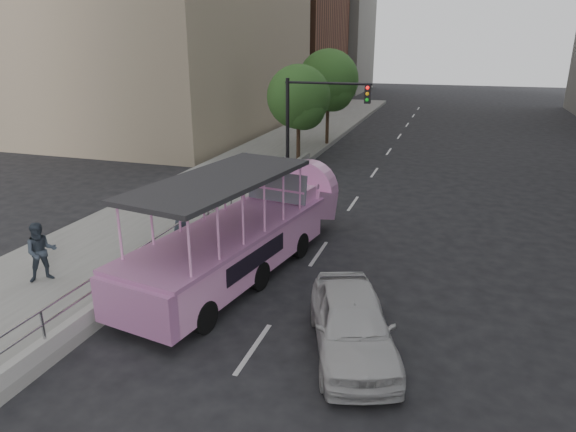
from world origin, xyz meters
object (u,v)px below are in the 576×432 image
Objects in this scene: pedestrian_far at (181,210)px; pedestrian_mid at (41,252)px; parking_sign at (242,177)px; street_tree_far at (329,83)px; duck_boat at (247,232)px; traffic_signal at (311,115)px; car at (352,323)px; street_tree_near at (300,100)px.

pedestrian_mid is at bearing 150.82° from pedestrian_far.
parking_sign is at bearing -22.90° from pedestrian_far.
street_tree_far reaches higher than parking_sign.
traffic_signal reaches higher than duck_boat.
pedestrian_mid is 8.46m from parking_sign.
duck_boat reaches higher than parking_sign.
street_tree_far reaches higher than pedestrian_mid.
parking_sign is at bearing 24.95° from pedestrian_mid.
street_tree_near reaches higher than car.
pedestrian_mid is 23.32m from street_tree_far.
pedestrian_mid is at bearing -109.88° from parking_sign.
pedestrian_mid is at bearing 158.22° from car.
traffic_signal is at bearing -65.02° from street_tree_near.
traffic_signal is at bearing 27.70° from pedestrian_mid.
car is 2.49× the size of pedestrian_mid.
street_tree_far is (0.20, 6.00, 0.49)m from street_tree_near.
car is 24.42m from street_tree_far.
pedestrian_far is 9.49m from traffic_signal.
pedestrian_mid is 17.34m from street_tree_near.
pedestrian_far is at bearing 156.21° from duck_boat.
parking_sign is 15.23m from street_tree_far.
car is 8.75m from pedestrian_far.
pedestrian_mid is (-9.08, 0.38, 0.43)m from car.
street_tree_near is at bearing 36.21° from pedestrian_mid.
street_tree_far reaches higher than street_tree_near.
parking_sign is at bearing -88.06° from street_tree_near.
duck_boat is 5.80× the size of pedestrian_mid.
car is at bearing -41.52° from duck_boat.
street_tree_near is 0.89× the size of street_tree_far.
pedestrian_far is 0.34× the size of traffic_signal.
duck_boat is 5.21m from parking_sign.
car is (4.06, -3.60, -0.48)m from duck_boat.
pedestrian_far reaches higher than pedestrian_mid.
parking_sign is at bearing 114.44° from duck_boat.
duck_boat is 3.41m from pedestrian_far.
pedestrian_far is at bearing 125.90° from car.
street_tree_far is at bearing 85.74° from car.
pedestrian_far is 18.63m from street_tree_far.
street_tree_far is (-1.40, 9.43, 0.81)m from traffic_signal.
parking_sign reaches higher than pedestrian_far.
parking_sign is 0.45× the size of street_tree_near.
car is 9.10m from pedestrian_mid.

